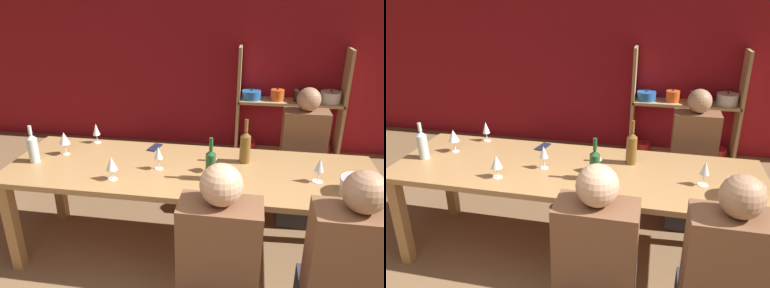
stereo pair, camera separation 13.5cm
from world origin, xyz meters
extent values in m
cube|color=maroon|center=(0.00, 3.83, 1.35)|extent=(8.80, 0.06, 2.70)
cube|color=tan|center=(0.21, 3.63, 0.67)|extent=(0.04, 0.30, 1.34)
cube|color=tan|center=(1.46, 3.63, 0.67)|extent=(0.04, 0.30, 1.34)
cube|color=tan|center=(0.84, 3.63, 0.02)|extent=(1.24, 0.30, 0.04)
cylinder|color=red|center=(0.37, 3.63, 0.09)|extent=(0.18, 0.18, 0.11)
sphere|color=black|center=(0.37, 3.63, 0.15)|extent=(0.02, 0.02, 0.02)
cylinder|color=black|center=(0.99, 3.63, 0.11)|extent=(0.22, 0.22, 0.14)
sphere|color=black|center=(0.99, 3.63, 0.19)|extent=(0.02, 0.02, 0.02)
cylinder|color=red|center=(1.30, 3.63, 0.09)|extent=(0.19, 0.19, 0.11)
sphere|color=black|center=(1.30, 3.63, 0.16)|extent=(0.02, 0.02, 0.02)
cube|color=tan|center=(0.84, 3.63, 0.69)|extent=(1.24, 0.30, 0.04)
cylinder|color=#235BAD|center=(0.37, 3.63, 0.76)|extent=(0.23, 0.23, 0.11)
sphere|color=black|center=(0.37, 3.63, 0.83)|extent=(0.02, 0.02, 0.02)
cylinder|color=#E0561E|center=(0.68, 3.63, 0.77)|extent=(0.16, 0.16, 0.13)
sphere|color=black|center=(0.68, 3.63, 0.85)|extent=(0.02, 0.02, 0.02)
cylinder|color=black|center=(0.99, 3.63, 0.77)|extent=(0.23, 0.23, 0.13)
sphere|color=black|center=(0.99, 3.63, 0.85)|extent=(0.02, 0.02, 0.02)
cylinder|color=silver|center=(1.30, 3.63, 0.77)|extent=(0.24, 0.24, 0.13)
sphere|color=black|center=(1.30, 3.63, 0.85)|extent=(0.02, 0.02, 0.02)
cube|color=#AD7F4C|center=(-0.04, 1.49, 0.76)|extent=(2.67, 0.85, 0.04)
cube|color=#AD7F4C|center=(-1.29, 1.14, 0.37)|extent=(0.08, 0.08, 0.74)
cube|color=#AD7F4C|center=(1.21, 1.14, 0.37)|extent=(0.08, 0.08, 0.74)
cube|color=#AD7F4C|center=(-1.29, 1.83, 0.37)|extent=(0.08, 0.08, 0.74)
cube|color=#AD7F4C|center=(1.21, 1.83, 0.37)|extent=(0.08, 0.08, 0.74)
cylinder|color=#B7BABC|center=(1.06, 1.29, 0.83)|extent=(0.22, 0.22, 0.11)
torus|color=#B7BABC|center=(1.06, 1.29, 0.88)|extent=(0.23, 0.23, 0.01)
cylinder|color=brown|center=(0.34, 1.66, 0.88)|extent=(0.08, 0.08, 0.21)
cone|color=brown|center=(0.34, 1.66, 1.00)|extent=(0.08, 0.08, 0.04)
cylinder|color=brown|center=(0.34, 1.66, 1.07)|extent=(0.03, 0.03, 0.09)
cylinder|color=#B2C6C1|center=(-1.20, 1.42, 0.87)|extent=(0.07, 0.07, 0.19)
cone|color=#B2C6C1|center=(-1.20, 1.42, 0.98)|extent=(0.07, 0.07, 0.03)
cylinder|color=#B2C6C1|center=(-1.20, 1.42, 1.03)|extent=(0.03, 0.03, 0.07)
cylinder|color=#1E4C23|center=(0.12, 1.35, 0.87)|extent=(0.07, 0.07, 0.19)
cone|color=#1E4C23|center=(0.12, 1.35, 0.98)|extent=(0.07, 0.07, 0.03)
cylinder|color=#1E4C23|center=(0.12, 1.35, 1.04)|extent=(0.03, 0.03, 0.09)
cylinder|color=white|center=(-0.26, 1.44, 0.78)|extent=(0.06, 0.06, 0.00)
cylinder|color=white|center=(-0.26, 1.44, 0.82)|extent=(0.01, 0.01, 0.08)
cone|color=white|center=(-0.26, 1.44, 0.90)|extent=(0.06, 0.06, 0.09)
cylinder|color=beige|center=(-0.26, 1.44, 0.88)|extent=(0.03, 0.03, 0.04)
cylinder|color=white|center=(-0.89, 1.84, 0.78)|extent=(0.06, 0.06, 0.00)
cylinder|color=white|center=(-0.89, 1.84, 0.81)|extent=(0.01, 0.01, 0.07)
cone|color=white|center=(-0.89, 1.84, 0.90)|extent=(0.06, 0.06, 0.10)
cylinder|color=maroon|center=(-0.89, 1.84, 0.87)|extent=(0.03, 0.03, 0.04)
cylinder|color=white|center=(-1.04, 1.58, 0.78)|extent=(0.06, 0.06, 0.00)
cylinder|color=white|center=(-1.04, 1.58, 0.82)|extent=(0.01, 0.01, 0.09)
cone|color=white|center=(-1.04, 1.58, 0.91)|extent=(0.08, 0.08, 0.09)
cylinder|color=beige|center=(-1.04, 1.58, 0.89)|extent=(0.05, 0.05, 0.04)
cylinder|color=white|center=(-0.53, 1.24, 0.78)|extent=(0.07, 0.07, 0.00)
cylinder|color=white|center=(-0.53, 1.24, 0.81)|extent=(0.01, 0.01, 0.07)
cone|color=white|center=(-0.53, 1.24, 0.90)|extent=(0.08, 0.08, 0.09)
cylinder|color=white|center=(0.84, 1.43, 0.78)|extent=(0.07, 0.07, 0.00)
cylinder|color=white|center=(0.84, 1.43, 0.82)|extent=(0.01, 0.01, 0.08)
cone|color=white|center=(0.84, 1.43, 0.90)|extent=(0.06, 0.06, 0.09)
cylinder|color=white|center=(0.11, 1.47, 0.78)|extent=(0.06, 0.06, 0.00)
cylinder|color=white|center=(0.11, 1.47, 0.83)|extent=(0.01, 0.01, 0.09)
cone|color=white|center=(0.11, 1.47, 0.91)|extent=(0.08, 0.08, 0.07)
cylinder|color=maroon|center=(0.11, 1.47, 0.89)|extent=(0.05, 0.05, 0.03)
cube|color=#1E2338|center=(-0.38, 1.81, 0.78)|extent=(0.10, 0.16, 0.01)
cube|color=brown|center=(0.25, 0.72, 0.71)|extent=(0.43, 0.24, 0.53)
sphere|color=tan|center=(0.25, 0.72, 1.09)|extent=(0.22, 0.22, 0.22)
cube|color=#2D2D38|center=(0.84, 2.21, 0.24)|extent=(0.38, 0.47, 0.48)
cube|color=brown|center=(0.84, 2.21, 0.75)|extent=(0.38, 0.21, 0.55)
sphere|color=#9E7556|center=(0.84, 2.21, 1.13)|extent=(0.20, 0.20, 0.20)
cube|color=brown|center=(0.90, 0.68, 0.75)|extent=(0.42, 0.23, 0.55)
sphere|color=#9E7556|center=(0.90, 0.68, 1.13)|extent=(0.20, 0.20, 0.20)
camera|label=1|loc=(0.36, -0.90, 1.99)|focal=35.00mm
camera|label=2|loc=(0.49, -0.87, 1.99)|focal=35.00mm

